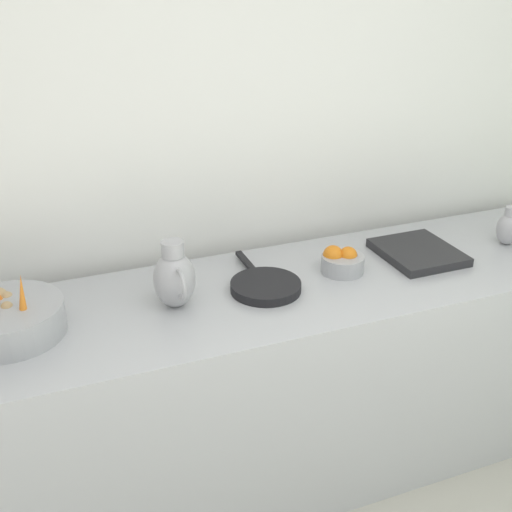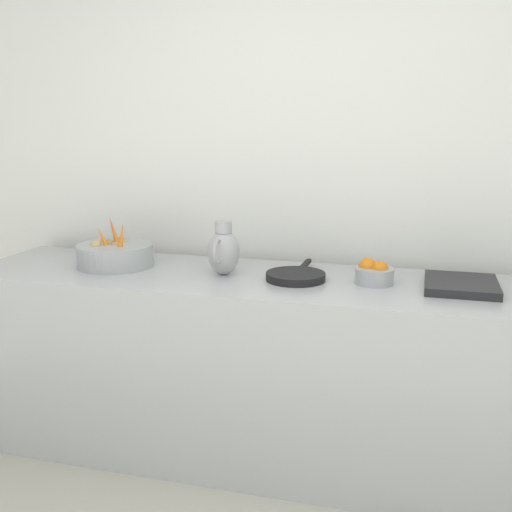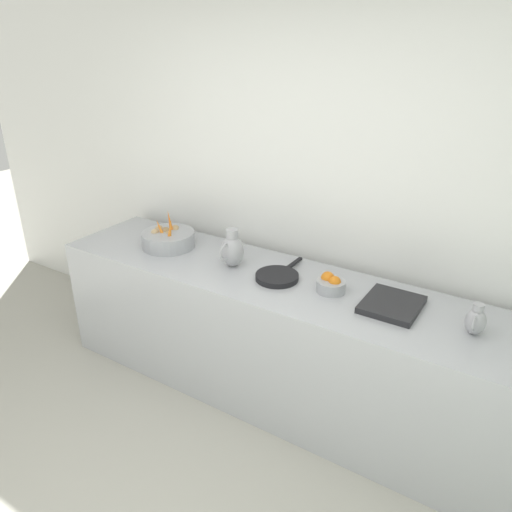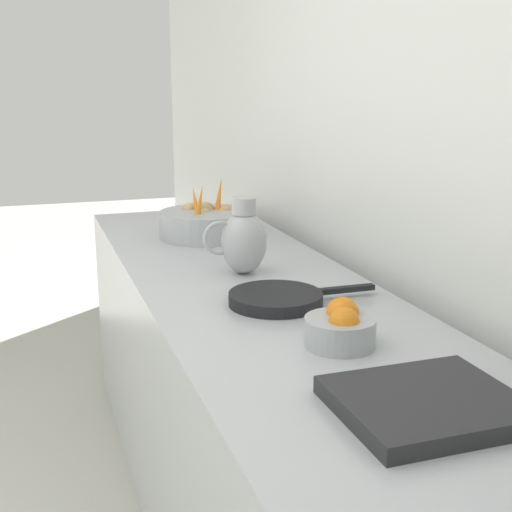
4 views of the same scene
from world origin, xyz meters
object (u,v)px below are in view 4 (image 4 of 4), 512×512
object	(u,v)px
metal_pitcher_tall	(243,240)
skillet_on_counter	(277,298)
orange_bowl	(341,327)
vegetable_colander	(206,223)

from	to	relation	value
metal_pitcher_tall	skillet_on_counter	size ratio (longest dim) A/B	0.57
orange_bowl	skillet_on_counter	world-z (taller)	orange_bowl
orange_bowl	skillet_on_counter	size ratio (longest dim) A/B	0.39
orange_bowl	metal_pitcher_tall	size ratio (longest dim) A/B	0.68
metal_pitcher_tall	skillet_on_counter	distance (m)	0.36
vegetable_colander	skillet_on_counter	xyz separation A→B (m)	(0.03, 0.91, -0.04)
vegetable_colander	metal_pitcher_tall	bearing A→B (deg)	87.83
vegetable_colander	skillet_on_counter	distance (m)	0.92
vegetable_colander	metal_pitcher_tall	world-z (taller)	metal_pitcher_tall
metal_pitcher_tall	skillet_on_counter	world-z (taller)	metal_pitcher_tall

